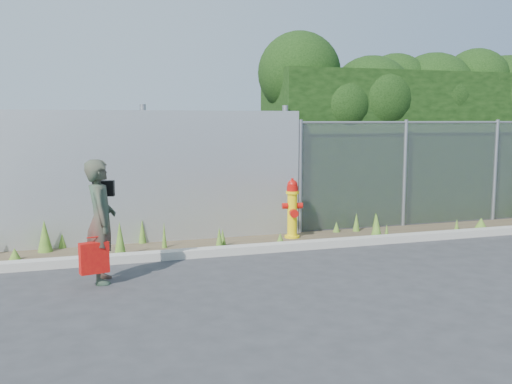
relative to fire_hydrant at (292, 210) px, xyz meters
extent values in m
plane|color=#323234|center=(-0.74, -2.59, -0.51)|extent=(80.00, 80.00, 0.00)
cube|color=#A8A398|center=(-0.74, -0.79, -0.45)|extent=(16.00, 0.22, 0.12)
cube|color=#4A3C2A|center=(-0.74, -0.19, -0.51)|extent=(16.00, 1.20, 0.01)
cone|color=#447121|center=(-3.78, 0.38, -0.38)|extent=(0.13, 0.13, 0.27)
cone|color=#447121|center=(1.49, -0.61, -0.37)|extent=(0.09, 0.09, 0.28)
cone|color=#447121|center=(0.95, 0.22, -0.41)|extent=(0.13, 0.13, 0.20)
cone|color=#447121|center=(-4.03, 0.18, -0.26)|extent=(0.23, 0.23, 0.51)
cone|color=#447121|center=(-1.41, -0.44, -0.34)|extent=(0.13, 0.13, 0.35)
cone|color=#447121|center=(-2.23, -0.11, -0.30)|extent=(0.08, 0.08, 0.43)
cone|color=#447121|center=(-2.95, -0.49, -0.24)|extent=(0.19, 0.19, 0.54)
cone|color=#447121|center=(1.33, 0.18, -0.34)|extent=(0.13, 0.13, 0.35)
cone|color=#447121|center=(-2.52, 0.35, -0.31)|extent=(0.13, 0.13, 0.41)
cone|color=#447121|center=(1.85, 0.39, -0.36)|extent=(0.12, 0.12, 0.30)
cone|color=#447121|center=(-4.43, -0.24, -0.42)|extent=(0.19, 0.19, 0.19)
cone|color=#447121|center=(-0.40, -0.48, -0.41)|extent=(0.15, 0.15, 0.21)
cone|color=#447121|center=(3.72, -0.27, -0.41)|extent=(0.24, 0.24, 0.20)
cone|color=#447121|center=(1.31, -0.57, -0.29)|extent=(0.21, 0.21, 0.44)
cone|color=#447121|center=(-1.32, -0.28, -0.36)|extent=(0.12, 0.12, 0.29)
cone|color=#447121|center=(3.16, -0.29, -0.40)|extent=(0.09, 0.09, 0.22)
cube|color=#AFB3B7|center=(-3.99, 0.41, 0.59)|extent=(8.50, 0.08, 2.20)
cylinder|color=gray|center=(-2.44, 0.53, 0.64)|extent=(0.10, 0.10, 2.30)
cylinder|color=gray|center=(0.06, 0.53, 0.64)|extent=(0.10, 0.10, 2.30)
cube|color=gray|center=(3.51, 0.41, 0.49)|extent=(6.50, 0.03, 2.00)
cylinder|color=gray|center=(3.51, 0.41, 1.49)|extent=(6.50, 0.04, 0.04)
cylinder|color=gray|center=(0.31, 0.41, 0.51)|extent=(0.07, 0.07, 2.05)
cylinder|color=gray|center=(2.46, 0.41, 0.51)|extent=(0.07, 0.07, 2.05)
cylinder|color=gray|center=(4.56, 0.41, 0.51)|extent=(0.07, 0.07, 2.05)
cube|color=black|center=(3.81, 1.41, 0.99)|extent=(7.30, 1.60, 3.00)
sphere|color=black|center=(0.71, 1.49, 2.44)|extent=(1.62, 1.62, 1.62)
sphere|color=black|center=(1.37, 1.22, 1.82)|extent=(1.46, 1.46, 1.46)
sphere|color=black|center=(2.22, 1.35, 1.95)|extent=(1.74, 1.74, 1.74)
sphere|color=black|center=(2.97, 1.66, 2.18)|extent=(1.48, 1.48, 1.48)
sphere|color=black|center=(3.79, 1.50, 2.03)|extent=(1.84, 1.84, 1.84)
sphere|color=black|center=(4.72, 1.32, 2.33)|extent=(1.43, 1.43, 1.43)
sphere|color=black|center=(5.49, 1.33, 2.06)|extent=(1.74, 1.74, 1.74)
cylinder|color=yellow|center=(0.00, 0.01, -0.48)|extent=(0.26, 0.26, 0.06)
cylinder|color=yellow|center=(0.00, 0.01, -0.12)|extent=(0.17, 0.17, 0.79)
cylinder|color=yellow|center=(0.00, 0.01, 0.30)|extent=(0.22, 0.22, 0.05)
cylinder|color=#B20F0A|center=(0.00, 0.01, 0.36)|extent=(0.20, 0.20, 0.09)
sphere|color=#B20F0A|center=(0.00, 0.01, 0.43)|extent=(0.18, 0.18, 0.18)
cylinder|color=#B20F0A|center=(0.00, 0.01, 0.52)|extent=(0.05, 0.05, 0.05)
cylinder|color=#B20F0A|center=(-0.13, 0.01, 0.06)|extent=(0.09, 0.10, 0.10)
cylinder|color=#B20F0A|center=(0.13, 0.01, 0.06)|extent=(0.09, 0.10, 0.10)
cylinder|color=#B20F0A|center=(0.00, -0.12, -0.05)|extent=(0.14, 0.11, 0.14)
imported|color=#106747|center=(-3.27, -1.73, 0.27)|extent=(0.40, 0.59, 1.56)
cube|color=#A5090A|center=(-3.37, -1.93, -0.14)|extent=(0.35, 0.13, 0.38)
cylinder|color=#A5090A|center=(-3.37, -1.93, 0.11)|extent=(0.16, 0.01, 0.01)
cube|color=black|center=(-3.21, -1.50, 0.66)|extent=(0.27, 0.11, 0.20)
camera|label=1|loc=(-3.57, -9.03, 1.53)|focal=40.00mm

